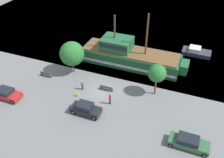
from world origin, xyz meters
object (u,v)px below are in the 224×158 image
parked_car_curb_rear (6,93)px  bench_promenade_west (106,88)px  fire_hydrant (77,94)px  parked_car_curb_mid (189,142)px  pedestrian_walking_near (82,85)px  bench_promenade_east (46,74)px  pirate_ship (129,55)px  pedestrian_walking_far (110,99)px  parked_car_curb_front (86,109)px  moored_boat_dockside (196,52)px

parked_car_curb_rear → bench_promenade_west: size_ratio=2.20×
parked_car_curb_rear → fire_hydrant: 10.19m
parked_car_curb_mid → fire_hydrant: bearing=168.5°
parked_car_curb_rear → pedestrian_walking_near: 10.92m
parked_car_curb_rear → bench_promenade_west: bearing=28.3°
bench_promenade_east → pedestrian_walking_near: pedestrian_walking_near is taller
pirate_ship → bench_promenade_west: (-0.75, -8.34, -1.15)m
pirate_ship → bench_promenade_east: bearing=-142.4°
bench_promenade_west → pedestrian_walking_near: (-3.42, -1.12, 0.33)m
pirate_ship → bench_promenade_west: pirate_ship is taller
pedestrian_walking_far → parked_car_curb_front: bearing=-127.8°
parked_car_curb_rear → bench_promenade_west: (12.72, 6.84, -0.29)m
parked_car_curb_front → parked_car_curb_rear: parked_car_curb_front is taller
parked_car_curb_front → pirate_ship: bearing=84.3°
pirate_ship → fire_hydrant: bearing=-110.1°
pirate_ship → parked_car_curb_mid: 18.87m
parked_car_curb_mid → pedestrian_walking_near: 16.98m
pedestrian_walking_near → bench_promenade_east: bearing=173.2°
parked_car_curb_front → fire_hydrant: size_ratio=5.28×
pedestrian_walking_near → parked_car_curb_front: bearing=-58.1°
fire_hydrant → bench_promenade_west: (3.35, 2.86, 0.04)m
fire_hydrant → parked_car_curb_mid: bearing=-11.5°
parked_car_curb_mid → bench_promenade_east: (-23.23, 5.87, -0.25)m
moored_boat_dockside → fire_hydrant: moored_boat_dockside is taller
fire_hydrant → parked_car_curb_front: bearing=-45.1°
parked_car_curb_rear → pedestrian_walking_near: size_ratio=2.80×
bench_promenade_east → pedestrian_walking_near: size_ratio=1.21×
pirate_ship → bench_promenade_west: 8.45m
pedestrian_walking_near → pedestrian_walking_far: size_ratio=0.86×
parked_car_curb_mid → moored_boat_dockside: bearing=94.1°
parked_car_curb_rear → bench_promenade_east: parked_car_curb_rear is taller
pirate_ship → parked_car_curb_front: 14.01m
bench_promenade_east → parked_car_curb_rear: bearing=-109.3°
parked_car_curb_front → bench_promenade_east: 11.14m
fire_hydrant → pedestrian_walking_near: (-0.07, 1.74, 0.37)m
pirate_ship → parked_car_curb_rear: pirate_ship is taller
parked_car_curb_rear → moored_boat_dockside: bearing=43.5°
moored_boat_dockside → parked_car_curb_front: (-11.86, -21.43, 0.27)m
pirate_ship → moored_boat_dockside: size_ratio=3.56×
fire_hydrant → pedestrian_walking_near: pedestrian_walking_near is taller
bench_promenade_east → bench_promenade_west: bearing=1.6°
moored_boat_dockside → parked_car_curb_rear: (-23.94, -22.69, 0.21)m
moored_boat_dockside → parked_car_curb_mid: parked_car_curb_mid is taller
fire_hydrant → bench_promenade_west: size_ratio=0.39×
parked_car_curb_mid → bench_promenade_west: bearing=154.3°
moored_boat_dockside → parked_car_curb_mid: size_ratio=1.10×
parked_car_curb_front → parked_car_curb_rear: 12.15m
parked_car_curb_front → pedestrian_walking_far: size_ratio=2.24×
pedestrian_walking_near → fire_hydrant: bearing=-87.8°
pirate_ship → parked_car_curb_mid: pirate_ship is taller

